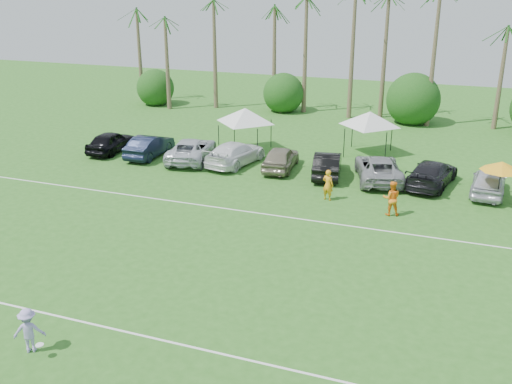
% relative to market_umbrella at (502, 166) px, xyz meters
% --- Properties ---
extents(ground, '(120.00, 120.00, 0.00)m').
position_rel_market_umbrella_xyz_m(ground, '(-12.50, -19.62, -2.29)').
color(ground, '#2C661E').
rests_on(ground, ground).
extents(field_lines, '(80.00, 12.10, 0.01)m').
position_rel_market_umbrella_xyz_m(field_lines, '(-12.50, -11.62, -2.28)').
color(field_lines, white).
rests_on(field_lines, ground).
extents(palm_tree_0, '(2.40, 2.40, 8.90)m').
position_rel_market_umbrella_xyz_m(palm_tree_0, '(-34.50, 18.38, 5.20)').
color(palm_tree_0, brown).
rests_on(palm_tree_0, ground).
extents(palm_tree_1, '(2.40, 2.40, 9.90)m').
position_rel_market_umbrella_xyz_m(palm_tree_1, '(-29.50, 18.38, 6.07)').
color(palm_tree_1, brown).
rests_on(palm_tree_1, ground).
extents(palm_tree_2, '(2.40, 2.40, 10.90)m').
position_rel_market_umbrella_xyz_m(palm_tree_2, '(-24.50, 18.38, 6.93)').
color(palm_tree_2, brown).
rests_on(palm_tree_2, ground).
extents(palm_tree_3, '(2.40, 2.40, 11.90)m').
position_rel_market_umbrella_xyz_m(palm_tree_3, '(-20.50, 18.38, 7.78)').
color(palm_tree_3, brown).
rests_on(palm_tree_3, ground).
extents(palm_tree_4, '(2.40, 2.40, 8.90)m').
position_rel_market_umbrella_xyz_m(palm_tree_4, '(-16.50, 18.38, 5.20)').
color(palm_tree_4, brown).
rests_on(palm_tree_4, ground).
extents(palm_tree_5, '(2.40, 2.40, 9.90)m').
position_rel_market_umbrella_xyz_m(palm_tree_5, '(-12.50, 18.38, 6.07)').
color(palm_tree_5, brown).
rests_on(palm_tree_5, ground).
extents(palm_tree_6, '(2.40, 2.40, 10.90)m').
position_rel_market_umbrella_xyz_m(palm_tree_6, '(-8.50, 18.38, 6.93)').
color(palm_tree_6, brown).
rests_on(palm_tree_6, ground).
extents(palm_tree_7, '(2.40, 2.40, 11.90)m').
position_rel_market_umbrella_xyz_m(palm_tree_7, '(-4.50, 18.38, 7.78)').
color(palm_tree_7, brown).
rests_on(palm_tree_7, ground).
extents(palm_tree_8, '(2.40, 2.40, 8.90)m').
position_rel_market_umbrella_xyz_m(palm_tree_8, '(0.50, 18.38, 5.20)').
color(palm_tree_8, brown).
rests_on(palm_tree_8, ground).
extents(bush_tree_0, '(4.00, 4.00, 4.00)m').
position_rel_market_umbrella_xyz_m(bush_tree_0, '(-31.50, 19.38, -0.49)').
color(bush_tree_0, brown).
rests_on(bush_tree_0, ground).
extents(bush_tree_1, '(4.00, 4.00, 4.00)m').
position_rel_market_umbrella_xyz_m(bush_tree_1, '(-18.50, 19.38, -0.49)').
color(bush_tree_1, brown).
rests_on(bush_tree_1, ground).
extents(bush_tree_2, '(4.00, 4.00, 4.00)m').
position_rel_market_umbrella_xyz_m(bush_tree_2, '(-6.50, 19.38, -0.49)').
color(bush_tree_2, brown).
rests_on(bush_tree_2, ground).
extents(sideline_player_a, '(0.74, 0.58, 1.80)m').
position_rel_market_umbrella_xyz_m(sideline_player_a, '(-9.00, -2.39, -1.39)').
color(sideline_player_a, orange).
rests_on(sideline_player_a, ground).
extents(sideline_player_b, '(1.06, 0.91, 1.89)m').
position_rel_market_umbrella_xyz_m(sideline_player_b, '(-5.33, -3.41, -1.34)').
color(sideline_player_b, orange).
rests_on(sideline_player_b, ground).
extents(canopy_tent_left, '(4.54, 4.54, 3.68)m').
position_rel_market_umbrella_xyz_m(canopy_tent_left, '(-17.02, 5.43, 0.87)').
color(canopy_tent_left, black).
rests_on(canopy_tent_left, ground).
extents(canopy_tent_right, '(4.45, 4.45, 3.61)m').
position_rel_market_umbrella_xyz_m(canopy_tent_right, '(-8.45, 7.65, 0.80)').
color(canopy_tent_right, black).
rests_on(canopy_tent_right, ground).
extents(market_umbrella, '(2.29, 2.29, 2.55)m').
position_rel_market_umbrella_xyz_m(market_umbrella, '(0.00, 0.00, 0.00)').
color(market_umbrella, black).
rests_on(market_umbrella, ground).
extents(frisbee_player, '(1.29, 1.02, 1.60)m').
position_rel_market_umbrella_xyz_m(frisbee_player, '(-15.02, -19.66, -1.49)').
color(frisbee_player, '#A89ADA').
rests_on(frisbee_player, ground).
extents(parked_car_0, '(1.90, 4.58, 1.55)m').
position_rel_market_umbrella_xyz_m(parked_car_0, '(-26.02, 1.68, -1.51)').
color(parked_car_0, black).
rests_on(parked_car_0, ground).
extents(parked_car_1, '(1.74, 4.74, 1.55)m').
position_rel_market_umbrella_xyz_m(parked_car_1, '(-22.82, 1.64, -1.51)').
color(parked_car_1, black).
rests_on(parked_car_1, ground).
extents(parked_car_2, '(3.58, 5.96, 1.55)m').
position_rel_market_umbrella_xyz_m(parked_car_2, '(-19.63, 1.83, -1.51)').
color(parked_car_2, silver).
rests_on(parked_car_2, ground).
extents(parked_car_3, '(3.08, 5.64, 1.55)m').
position_rel_market_umbrella_xyz_m(parked_car_3, '(-16.43, 2.05, -1.51)').
color(parked_car_3, white).
rests_on(parked_car_3, ground).
extents(parked_car_4, '(2.21, 4.69, 1.55)m').
position_rel_market_umbrella_xyz_m(parked_car_4, '(-13.23, 2.06, -1.51)').
color(parked_car_4, gray).
rests_on(parked_car_4, ground).
extents(parked_car_5, '(2.42, 4.91, 1.55)m').
position_rel_market_umbrella_xyz_m(parked_car_5, '(-10.04, 1.84, -1.51)').
color(parked_car_5, black).
rests_on(parked_car_5, ground).
extents(parked_car_6, '(4.00, 6.07, 1.55)m').
position_rel_market_umbrella_xyz_m(parked_car_6, '(-6.84, 2.06, -1.51)').
color(parked_car_6, gray).
rests_on(parked_car_6, ground).
extents(parked_car_7, '(3.14, 5.65, 1.55)m').
position_rel_market_umbrella_xyz_m(parked_car_7, '(-3.64, 2.17, -1.51)').
color(parked_car_7, black).
rests_on(parked_car_7, ground).
extents(parked_car_8, '(2.14, 4.66, 1.55)m').
position_rel_market_umbrella_xyz_m(parked_car_8, '(-0.45, 1.70, -1.51)').
color(parked_car_8, silver).
rests_on(parked_car_8, ground).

